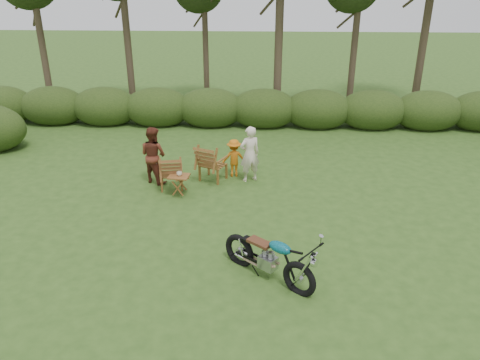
{
  "coord_description": "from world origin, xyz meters",
  "views": [
    {
      "loc": [
        -0.07,
        -7.98,
        5.27
      ],
      "look_at": [
        -0.54,
        1.84,
        0.9
      ],
      "focal_mm": 35.0,
      "sensor_mm": 36.0,
      "label": 1
    }
  ],
  "objects_px": {
    "lawn_chair_right": "(213,180)",
    "side_table": "(179,185)",
    "lawn_chair_left": "(172,188)",
    "cup": "(179,174)",
    "adult_a": "(250,180)",
    "adult_b": "(155,181)",
    "child": "(234,176)",
    "motorcycle": "(267,277)"
  },
  "relations": [
    {
      "from": "adult_b",
      "to": "cup",
      "type": "bearing_deg",
      "value": 165.42
    },
    {
      "from": "lawn_chair_right",
      "to": "side_table",
      "type": "bearing_deg",
      "value": 77.86
    },
    {
      "from": "side_table",
      "to": "cup",
      "type": "xyz_separation_m",
      "value": [
        0.02,
        0.0,
        0.33
      ]
    },
    {
      "from": "side_table",
      "to": "adult_b",
      "type": "relative_size",
      "value": 0.35
    },
    {
      "from": "motorcycle",
      "to": "adult_b",
      "type": "relative_size",
      "value": 1.27
    },
    {
      "from": "motorcycle",
      "to": "child",
      "type": "height_order",
      "value": "motorcycle"
    },
    {
      "from": "cup",
      "to": "adult_b",
      "type": "height_order",
      "value": "adult_b"
    },
    {
      "from": "lawn_chair_left",
      "to": "motorcycle",
      "type": "bearing_deg",
      "value": 112.76
    },
    {
      "from": "side_table",
      "to": "adult_a",
      "type": "distance_m",
      "value": 2.07
    },
    {
      "from": "lawn_chair_left",
      "to": "cup",
      "type": "relative_size",
      "value": 7.12
    },
    {
      "from": "lawn_chair_right",
      "to": "side_table",
      "type": "relative_size",
      "value": 1.91
    },
    {
      "from": "lawn_chair_right",
      "to": "lawn_chair_left",
      "type": "bearing_deg",
      "value": 54.6
    },
    {
      "from": "lawn_chair_right",
      "to": "adult_b",
      "type": "relative_size",
      "value": 0.68
    },
    {
      "from": "adult_a",
      "to": "motorcycle",
      "type": "bearing_deg",
      "value": 71.37
    },
    {
      "from": "lawn_chair_right",
      "to": "adult_b",
      "type": "distance_m",
      "value": 1.6
    },
    {
      "from": "motorcycle",
      "to": "lawn_chair_left",
      "type": "xyz_separation_m",
      "value": [
        -2.53,
        3.87,
        0.0
      ]
    },
    {
      "from": "side_table",
      "to": "child",
      "type": "height_order",
      "value": "side_table"
    },
    {
      "from": "lawn_chair_left",
      "to": "child",
      "type": "distance_m",
      "value": 1.84
    },
    {
      "from": "adult_b",
      "to": "lawn_chair_left",
      "type": "bearing_deg",
      "value": 173.09
    },
    {
      "from": "lawn_chair_left",
      "to": "adult_a",
      "type": "relative_size",
      "value": 0.62
    },
    {
      "from": "lawn_chair_right",
      "to": "child",
      "type": "distance_m",
      "value": 0.64
    },
    {
      "from": "lawn_chair_left",
      "to": "side_table",
      "type": "xyz_separation_m",
      "value": [
        0.28,
        -0.42,
        0.28
      ]
    },
    {
      "from": "lawn_chair_left",
      "to": "side_table",
      "type": "distance_m",
      "value": 0.58
    },
    {
      "from": "lawn_chair_right",
      "to": "adult_b",
      "type": "height_order",
      "value": "adult_b"
    },
    {
      "from": "adult_a",
      "to": "side_table",
      "type": "bearing_deg",
      "value": 5.58
    },
    {
      "from": "lawn_chair_right",
      "to": "adult_a",
      "type": "bearing_deg",
      "value": -155.69
    },
    {
      "from": "cup",
      "to": "adult_a",
      "type": "xyz_separation_m",
      "value": [
        1.76,
        1.03,
        -0.6
      ]
    },
    {
      "from": "adult_b",
      "to": "side_table",
      "type": "bearing_deg",
      "value": 164.8
    },
    {
      "from": "cup",
      "to": "adult_b",
      "type": "relative_size",
      "value": 0.09
    },
    {
      "from": "lawn_chair_left",
      "to": "child",
      "type": "xyz_separation_m",
      "value": [
        1.61,
        0.91,
        0.0
      ]
    },
    {
      "from": "side_table",
      "to": "cup",
      "type": "relative_size",
      "value": 4.09
    },
    {
      "from": "side_table",
      "to": "adult_a",
      "type": "height_order",
      "value": "adult_a"
    },
    {
      "from": "lawn_chair_right",
      "to": "lawn_chair_left",
      "type": "distance_m",
      "value": 1.21
    },
    {
      "from": "side_table",
      "to": "adult_b",
      "type": "height_order",
      "value": "adult_b"
    },
    {
      "from": "motorcycle",
      "to": "side_table",
      "type": "height_order",
      "value": "motorcycle"
    },
    {
      "from": "side_table",
      "to": "cup",
      "type": "bearing_deg",
      "value": 9.75
    },
    {
      "from": "lawn_chair_left",
      "to": "adult_a",
      "type": "height_order",
      "value": "adult_a"
    },
    {
      "from": "lawn_chair_right",
      "to": "side_table",
      "type": "distance_m",
      "value": 1.31
    },
    {
      "from": "lawn_chair_right",
      "to": "child",
      "type": "relative_size",
      "value": 0.98
    },
    {
      "from": "lawn_chair_left",
      "to": "cup",
      "type": "xyz_separation_m",
      "value": [
        0.29,
        -0.42,
        0.6
      ]
    },
    {
      "from": "adult_a",
      "to": "adult_b",
      "type": "bearing_deg",
      "value": -20.34
    },
    {
      "from": "motorcycle",
      "to": "adult_b",
      "type": "distance_m",
      "value": 5.27
    }
  ]
}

